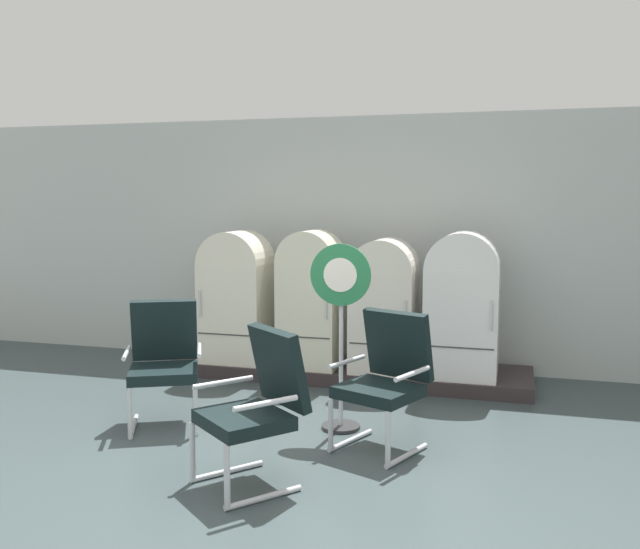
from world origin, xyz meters
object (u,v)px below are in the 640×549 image
armchair_right (386,374)px  armchair_center (258,400)px  refrigerator_2 (384,302)px  refrigerator_0 (236,293)px  refrigerator_3 (462,301)px  sign_stand (341,334)px  armchair_left (164,357)px  refrigerator_1 (311,295)px

armchair_right → armchair_center: same height
refrigerator_2 → armchair_right: bearing=-78.7°
refrigerator_0 → refrigerator_3: refrigerator_3 is taller
refrigerator_0 → armchair_center: bearing=-64.5°
armchair_right → refrigerator_0: bearing=138.0°
refrigerator_0 → armchair_right: (1.99, -1.79, -0.31)m
armchair_right → sign_stand: 0.57m
refrigerator_0 → armchair_right: refrigerator_0 is taller
armchair_left → armchair_center: bearing=-38.1°
sign_stand → armchair_center: bearing=-102.0°
refrigerator_2 → sign_stand: 1.49m
refrigerator_0 → sign_stand: 2.15m
refrigerator_0 → sign_stand: refrigerator_0 is taller
refrigerator_2 → armchair_center: size_ratio=1.30×
armchair_center → refrigerator_2: bearing=82.9°
armchair_left → armchair_center: same height
refrigerator_3 → refrigerator_2: bearing=-179.0°
refrigerator_0 → armchair_left: size_ratio=1.35×
refrigerator_2 → sign_stand: sign_stand is taller
refrigerator_3 → sign_stand: 1.74m
refrigerator_0 → armchair_left: bearing=-87.5°
refrigerator_1 → armchair_center: refrigerator_1 is taller
refrigerator_1 → refrigerator_2: (0.78, 0.00, -0.04)m
refrigerator_0 → armchair_right: size_ratio=1.35×
refrigerator_3 → sign_stand: refrigerator_3 is taller
armchair_right → refrigerator_2: bearing=101.3°
armchair_center → sign_stand: bearing=78.0°
refrigerator_0 → armchair_center: 3.01m
armchair_right → sign_stand: size_ratio=0.68×
refrigerator_3 → armchair_center: (-1.12, -2.72, -0.32)m
armchair_left → sign_stand: sign_stand is taller
refrigerator_0 → armchair_left: 1.78m
refrigerator_0 → refrigerator_1: (0.85, -0.00, 0.02)m
refrigerator_0 → armchair_center: (1.29, -2.71, -0.31)m
refrigerator_3 → refrigerator_0: bearing=-179.8°
refrigerator_1 → refrigerator_3: refrigerator_3 is taller
refrigerator_2 → armchair_center: (-0.34, -2.70, -0.28)m
refrigerator_3 → armchair_right: (-0.42, -1.80, -0.32)m
refrigerator_1 → armchair_right: 2.14m
refrigerator_1 → refrigerator_2: refrigerator_1 is taller
armchair_left → sign_stand: size_ratio=0.68×
refrigerator_1 → armchair_left: refrigerator_1 is taller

